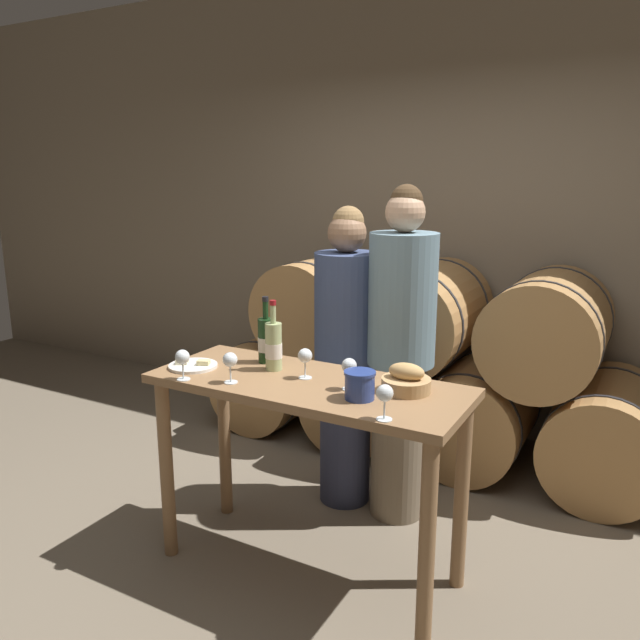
{
  "coord_description": "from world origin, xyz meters",
  "views": [
    {
      "loc": [
        1.3,
        -2.23,
        1.8
      ],
      "look_at": [
        0.0,
        0.11,
        1.17
      ],
      "focal_mm": 35.0,
      "sensor_mm": 36.0,
      "label": 1
    }
  ],
  "objects_px": {
    "tasting_table": "(308,416)",
    "person_left": "(346,357)",
    "cheese_plate": "(193,365)",
    "wine_glass_right": "(349,367)",
    "wine_bottle_red": "(266,340)",
    "wine_glass_far_left": "(182,358)",
    "wine_glass_far_right": "(385,395)",
    "bread_basket": "(406,381)",
    "person_right": "(401,355)",
    "wine_glass_left": "(230,361)",
    "wine_glass_center": "(305,357)",
    "wine_bottle_white": "(274,346)",
    "blue_crock": "(360,384)"
  },
  "relations": [
    {
      "from": "person_left",
      "to": "bread_basket",
      "type": "height_order",
      "value": "person_left"
    },
    {
      "from": "tasting_table",
      "to": "wine_glass_left",
      "type": "relative_size",
      "value": 10.35
    },
    {
      "from": "cheese_plate",
      "to": "wine_glass_right",
      "type": "distance_m",
      "value": 0.78
    },
    {
      "from": "bread_basket",
      "to": "wine_bottle_white",
      "type": "bearing_deg",
      "value": -178.47
    },
    {
      "from": "wine_glass_left",
      "to": "wine_bottle_white",
      "type": "bearing_deg",
      "value": 75.82
    },
    {
      "from": "wine_bottle_red",
      "to": "wine_glass_far_left",
      "type": "height_order",
      "value": "wine_bottle_red"
    },
    {
      "from": "wine_bottle_red",
      "to": "wine_glass_center",
      "type": "relative_size",
      "value": 2.35
    },
    {
      "from": "bread_basket",
      "to": "person_right",
      "type": "bearing_deg",
      "value": 113.65
    },
    {
      "from": "person_right",
      "to": "wine_glass_center",
      "type": "height_order",
      "value": "person_right"
    },
    {
      "from": "tasting_table",
      "to": "wine_glass_left",
      "type": "bearing_deg",
      "value": -147.27
    },
    {
      "from": "wine_glass_far_right",
      "to": "cheese_plate",
      "type": "bearing_deg",
      "value": 171.49
    },
    {
      "from": "cheese_plate",
      "to": "wine_glass_far_left",
      "type": "xyz_separation_m",
      "value": [
        0.08,
        -0.16,
        0.09
      ]
    },
    {
      "from": "tasting_table",
      "to": "wine_glass_center",
      "type": "bearing_deg",
      "value": 134.17
    },
    {
      "from": "cheese_plate",
      "to": "wine_glass_left",
      "type": "xyz_separation_m",
      "value": [
        0.29,
        -0.09,
        0.09
      ]
    },
    {
      "from": "wine_glass_far_right",
      "to": "person_right",
      "type": "bearing_deg",
      "value": 108.13
    },
    {
      "from": "wine_bottle_red",
      "to": "person_left",
      "type": "bearing_deg",
      "value": 72.11
    },
    {
      "from": "wine_glass_far_right",
      "to": "wine_bottle_red",
      "type": "bearing_deg",
      "value": 153.48
    },
    {
      "from": "person_left",
      "to": "wine_glass_left",
      "type": "relative_size",
      "value": 12.09
    },
    {
      "from": "bread_basket",
      "to": "wine_glass_right",
      "type": "height_order",
      "value": "wine_glass_right"
    },
    {
      "from": "cheese_plate",
      "to": "wine_glass_right",
      "type": "relative_size",
      "value": 1.67
    },
    {
      "from": "person_left",
      "to": "wine_glass_far_left",
      "type": "xyz_separation_m",
      "value": [
        -0.34,
        -0.91,
        0.18
      ]
    },
    {
      "from": "tasting_table",
      "to": "wine_bottle_white",
      "type": "relative_size",
      "value": 4.32
    },
    {
      "from": "tasting_table",
      "to": "wine_glass_far_right",
      "type": "xyz_separation_m",
      "value": [
        0.47,
        -0.24,
        0.26
      ]
    },
    {
      "from": "wine_bottle_white",
      "to": "wine_glass_far_left",
      "type": "xyz_separation_m",
      "value": [
        -0.27,
        -0.31,
        -0.01
      ]
    },
    {
      "from": "wine_bottle_white",
      "to": "wine_glass_far_left",
      "type": "bearing_deg",
      "value": -130.63
    },
    {
      "from": "person_right",
      "to": "wine_bottle_white",
      "type": "relative_size",
      "value": 5.38
    },
    {
      "from": "person_left",
      "to": "wine_glass_far_right",
      "type": "bearing_deg",
      "value": -55.92
    },
    {
      "from": "wine_glass_left",
      "to": "blue_crock",
      "type": "bearing_deg",
      "value": 9.14
    },
    {
      "from": "tasting_table",
      "to": "cheese_plate",
      "type": "distance_m",
      "value": 0.6
    },
    {
      "from": "wine_glass_far_right",
      "to": "tasting_table",
      "type": "bearing_deg",
      "value": 152.58
    },
    {
      "from": "wine_glass_left",
      "to": "person_left",
      "type": "bearing_deg",
      "value": 81.0
    },
    {
      "from": "person_right",
      "to": "bread_basket",
      "type": "distance_m",
      "value": 0.64
    },
    {
      "from": "cheese_plate",
      "to": "wine_glass_left",
      "type": "bearing_deg",
      "value": -17.71
    },
    {
      "from": "wine_glass_far_left",
      "to": "wine_glass_center",
      "type": "height_order",
      "value": "same"
    },
    {
      "from": "wine_glass_far_left",
      "to": "wine_bottle_red",
      "type": "bearing_deg",
      "value": 66.21
    },
    {
      "from": "wine_glass_far_right",
      "to": "wine_glass_center",
      "type": "bearing_deg",
      "value": 151.25
    },
    {
      "from": "cheese_plate",
      "to": "wine_glass_right",
      "type": "bearing_deg",
      "value": 5.84
    },
    {
      "from": "wine_glass_left",
      "to": "wine_glass_far_right",
      "type": "xyz_separation_m",
      "value": [
        0.74,
        -0.06,
        0.0
      ]
    },
    {
      "from": "bread_basket",
      "to": "wine_glass_far_right",
      "type": "distance_m",
      "value": 0.33
    },
    {
      "from": "wine_glass_right",
      "to": "cheese_plate",
      "type": "bearing_deg",
      "value": -174.16
    },
    {
      "from": "wine_glass_left",
      "to": "wine_glass_right",
      "type": "height_order",
      "value": "same"
    },
    {
      "from": "blue_crock",
      "to": "wine_glass_far_right",
      "type": "bearing_deg",
      "value": -41.64
    },
    {
      "from": "wine_bottle_red",
      "to": "wine_glass_center",
      "type": "height_order",
      "value": "wine_bottle_red"
    },
    {
      "from": "wine_bottle_red",
      "to": "wine_glass_far_left",
      "type": "distance_m",
      "value": 0.43
    },
    {
      "from": "tasting_table",
      "to": "person_left",
      "type": "xyz_separation_m",
      "value": [
        -0.15,
        0.66,
        0.08
      ]
    },
    {
      "from": "bread_basket",
      "to": "cheese_plate",
      "type": "relative_size",
      "value": 0.9
    },
    {
      "from": "wine_glass_left",
      "to": "wine_glass_center",
      "type": "bearing_deg",
      "value": 39.87
    },
    {
      "from": "blue_crock",
      "to": "wine_glass_far_left",
      "type": "bearing_deg",
      "value": -168.42
    },
    {
      "from": "wine_glass_left",
      "to": "wine_glass_right",
      "type": "bearing_deg",
      "value": 19.42
    },
    {
      "from": "wine_bottle_white",
      "to": "bread_basket",
      "type": "relative_size",
      "value": 1.59
    }
  ]
}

